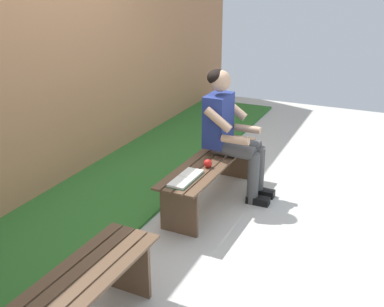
% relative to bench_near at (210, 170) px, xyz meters
% --- Properties ---
extents(ground_plane, '(10.00, 7.00, 0.04)m').
position_rel_bench_near_xyz_m(ground_plane, '(1.05, 1.00, -0.35)').
color(ground_plane, beige).
extents(grass_strip, '(9.00, 2.07, 0.03)m').
position_rel_bench_near_xyz_m(grass_strip, '(1.05, -1.37, -0.31)').
color(grass_strip, '#2D6B28').
rests_on(grass_strip, ground).
extents(brick_wall, '(9.50, 0.24, 2.78)m').
position_rel_bench_near_xyz_m(brick_wall, '(0.50, -1.67, 1.07)').
color(brick_wall, '#B27A51').
rests_on(brick_wall, ground).
extents(bench_near, '(1.54, 0.41, 0.44)m').
position_rel_bench_near_xyz_m(bench_near, '(0.00, 0.00, 0.00)').
color(bench_near, brown).
rests_on(bench_near, ground).
extents(person_seated, '(0.50, 0.69, 1.24)m').
position_rel_bench_near_xyz_m(person_seated, '(-0.24, 0.10, 0.35)').
color(person_seated, navy).
rests_on(person_seated, ground).
extents(apple, '(0.08, 0.08, 0.08)m').
position_rel_bench_near_xyz_m(apple, '(0.18, 0.05, 0.15)').
color(apple, red).
rests_on(apple, bench_near).
extents(book_open, '(0.41, 0.17, 0.02)m').
position_rel_bench_near_xyz_m(book_open, '(0.50, -0.02, 0.12)').
color(book_open, white).
rests_on(book_open, bench_near).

